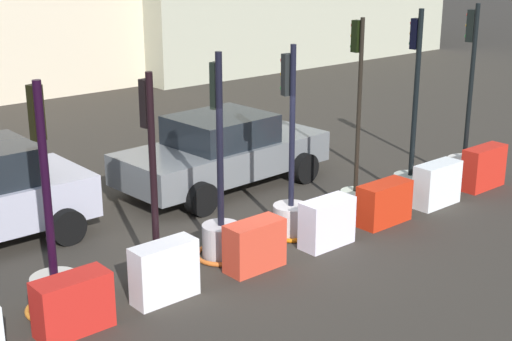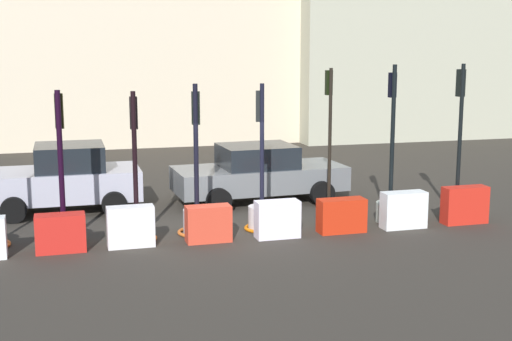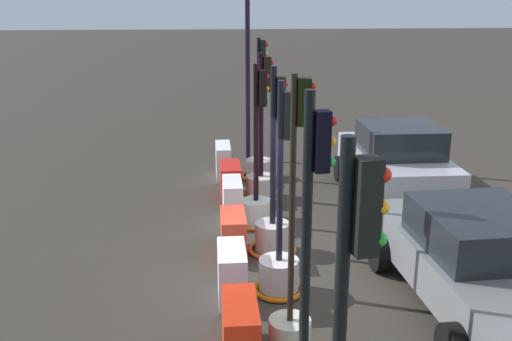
# 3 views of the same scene
# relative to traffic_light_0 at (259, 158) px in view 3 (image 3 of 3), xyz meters

# --- Properties ---
(ground_plane) EXTENTS (120.00, 120.00, 0.00)m
(ground_plane) POSITION_rel_traffic_light_0_xyz_m (5.32, -0.02, -0.49)
(ground_plane) COLOR #322D27
(traffic_light_0) EXTENTS (0.91, 0.91, 3.48)m
(traffic_light_0) POSITION_rel_traffic_light_0_xyz_m (0.00, 0.00, 0.00)
(traffic_light_0) COLOR beige
(traffic_light_0) RESTS_ON ground_plane
(traffic_light_1) EXTENTS (0.88, 0.88, 3.28)m
(traffic_light_1) POSITION_rel_traffic_light_0_xyz_m (1.56, -0.06, 0.06)
(traffic_light_1) COLOR beige
(traffic_light_1) RESTS_ON ground_plane
(traffic_light_2) EXTENTS (0.86, 0.86, 3.25)m
(traffic_light_2) POSITION_rel_traffic_light_0_xyz_m (3.09, -0.27, 0.04)
(traffic_light_2) COLOR silver
(traffic_light_2) RESTS_ON ground_plane
(traffic_light_3) EXTENTS (0.89, 0.89, 3.37)m
(traffic_light_3) POSITION_rel_traffic_light_0_xyz_m (4.46, -0.07, 0.04)
(traffic_light_3) COLOR #B9B0B2
(traffic_light_3) RESTS_ON ground_plane
(traffic_light_4) EXTENTS (0.82, 0.82, 3.36)m
(traffic_light_4) POSITION_rel_traffic_light_0_xyz_m (5.96, -0.11, 0.05)
(traffic_light_4) COLOR beige
(traffic_light_4) RESTS_ON ground_plane
(traffic_light_5) EXTENTS (0.56, 0.56, 3.68)m
(traffic_light_5) POSITION_rel_traffic_light_0_xyz_m (7.58, -0.13, 0.20)
(traffic_light_5) COLOR beige
(traffic_light_5) RESTS_ON ground_plane
(construction_barrier_0) EXTENTS (1.07, 0.38, 0.84)m
(construction_barrier_0) POSITION_rel_traffic_light_0_xyz_m (-0.09, -0.89, -0.07)
(construction_barrier_0) COLOR white
(construction_barrier_0) RESTS_ON ground_plane
(construction_barrier_1) EXTENTS (1.02, 0.47, 0.79)m
(construction_barrier_1) POSITION_rel_traffic_light_0_xyz_m (1.49, -0.75, -0.10)
(construction_barrier_1) COLOR red
(construction_barrier_1) RESTS_ON ground_plane
(construction_barrier_2) EXTENTS (0.99, 0.40, 0.87)m
(construction_barrier_2) POSITION_rel_traffic_light_0_xyz_m (2.92, -0.75, -0.06)
(construction_barrier_2) COLOR white
(construction_barrier_2) RESTS_ON ground_plane
(construction_barrier_3) EXTENTS (0.98, 0.45, 0.79)m
(construction_barrier_3) POSITION_rel_traffic_light_0_xyz_m (4.58, -0.79, -0.10)
(construction_barrier_3) COLOR #DA412A
(construction_barrier_3) RESTS_ON ground_plane
(construction_barrier_4) EXTENTS (0.98, 0.44, 0.83)m
(construction_barrier_4) POSITION_rel_traffic_light_0_xyz_m (6.11, -0.86, -0.08)
(construction_barrier_4) COLOR white
(construction_barrier_4) RESTS_ON ground_plane
(construction_barrier_5) EXTENTS (1.08, 0.47, 0.77)m
(construction_barrier_5) POSITION_rel_traffic_light_0_xyz_m (7.65, -0.80, -0.11)
(construction_barrier_5) COLOR red
(construction_barrier_5) RESTS_ON ground_plane
(car_silver_hatchback) EXTENTS (3.84, 2.27, 1.70)m
(car_silver_hatchback) POSITION_rel_traffic_light_0_xyz_m (1.61, 3.03, 0.34)
(car_silver_hatchback) COLOR #ADADBE
(car_silver_hatchback) RESTS_ON ground_plane
(car_grey_saloon) EXTENTS (4.68, 2.47, 1.55)m
(car_grey_saloon) POSITION_rel_traffic_light_0_xyz_m (6.67, 2.76, 0.28)
(car_grey_saloon) COLOR slate
(car_grey_saloon) RESTS_ON ground_plane
(street_lamp_post) EXTENTS (0.36, 0.36, 5.93)m
(street_lamp_post) POSITION_rel_traffic_light_0_xyz_m (-1.65, -0.18, 3.29)
(street_lamp_post) COLOR black
(street_lamp_post) RESTS_ON ground_plane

